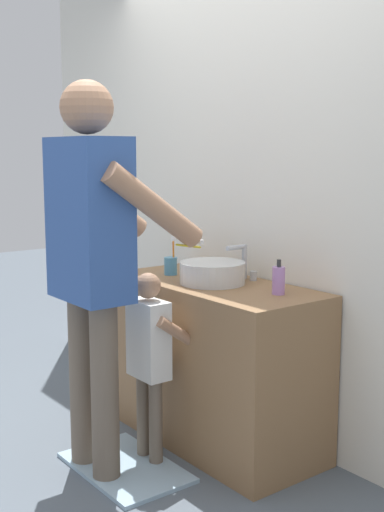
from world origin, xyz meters
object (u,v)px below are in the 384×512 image
at_px(child_toddler, 150,350).
at_px(soap_bottle, 279,280).
at_px(toothbrush_cup, 171,265).
at_px(adult_parent, 94,244).

bearing_deg(child_toddler, soap_bottle, 50.11).
bearing_deg(soap_bottle, toothbrush_cup, -171.28).
distance_m(toothbrush_cup, child_toddler, 0.58).
height_order(soap_bottle, adult_parent, adult_parent).
distance_m(child_toddler, adult_parent, 0.59).
distance_m(soap_bottle, adult_parent, 0.87).
xyz_separation_m(toothbrush_cup, adult_parent, (0.25, -0.61, 0.20)).
bearing_deg(adult_parent, toothbrush_cup, 112.38).
relative_size(soap_bottle, child_toddler, 0.18).
distance_m(soap_bottle, child_toddler, 0.70).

